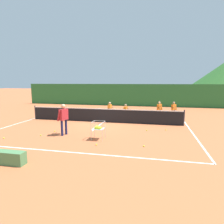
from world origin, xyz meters
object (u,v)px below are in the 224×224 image
tennis_net (103,115)px  student_0 (110,109)px  student_2 (159,108)px  tennis_ball_4 (166,130)px  ball_cart (98,128)px  tennis_ball_6 (96,145)px  student_3 (174,108)px  student_1 (126,110)px  tennis_ball_3 (144,146)px  tennis_ball_2 (4,138)px  courtside_bench (5,157)px  instructor (64,117)px  tennis_ball_0 (147,130)px  tennis_ball_1 (55,131)px  tennis_ball_5 (41,135)px

tennis_net → student_0: size_ratio=8.36×
student_2 → tennis_ball_4: bearing=-85.4°
ball_cart → tennis_ball_6: ball_cart is taller
student_3 → ball_cart: student_3 is taller
student_2 → student_1: bearing=-152.5°
ball_cart → tennis_ball_3: ball_cart is taller
student_3 → ball_cart: (-4.18, -6.76, -0.19)m
ball_cart → tennis_ball_3: (2.30, -0.64, -0.56)m
tennis_ball_2 → student_0: bearing=57.5°
tennis_ball_4 → courtside_bench: (-5.77, -6.07, 0.20)m
tennis_net → ball_cart: tennis_net is taller
student_1 → tennis_ball_2: size_ratio=17.48×
ball_cart → tennis_ball_6: bearing=-78.2°
tennis_net → courtside_bench: 7.73m
instructor → courtside_bench: size_ratio=1.12×
tennis_ball_4 → courtside_bench: courtside_bench is taller
tennis_ball_6 → tennis_ball_2: bearing=179.9°
student_0 → ball_cart: student_0 is taller
tennis_net → instructor: (-1.21, -3.70, 0.51)m
student_0 → tennis_ball_0: 4.40m
tennis_ball_2 → tennis_ball_1: bearing=44.0°
student_2 → tennis_ball_6: (-2.89, -7.54, -0.75)m
instructor → tennis_ball_4: 5.94m
instructor → tennis_ball_0: instructor is taller
tennis_ball_0 → tennis_net: bearing=149.3°
courtside_bench → student_1: bearing=71.4°
instructor → student_1: instructor is taller
tennis_ball_4 → tennis_ball_5: same height
student_1 → tennis_ball_0: (1.70, -3.08, -0.68)m
tennis_ball_0 → ball_cart: bearing=-135.6°
tennis_ball_2 → courtside_bench: bearing=-47.8°
student_3 → ball_cart: 7.95m
tennis_ball_1 → instructor: bearing=-30.1°
tennis_ball_3 → student_0: bearing=115.9°
student_1 → tennis_ball_6: 6.30m
instructor → courtside_bench: 3.97m
student_3 → tennis_ball_6: bearing=-117.5°
student_3 → ball_cart: size_ratio=1.44×
tennis_net → courtside_bench: tennis_net is taller
ball_cart → tennis_ball_5: 3.21m
tennis_ball_5 → tennis_net: bearing=60.5°
student_0 → student_2: (3.73, 1.20, -0.00)m
tennis_net → tennis_ball_3: tennis_net is taller
student_1 → tennis_ball_0: bearing=-61.1°
student_1 → tennis_ball_3: size_ratio=17.48×
tennis_ball_4 → student_2: bearing=94.6°
ball_cart → tennis_ball_2: size_ratio=13.22×
tennis_net → student_1: (1.41, 1.24, 0.22)m
tennis_ball_1 → courtside_bench: size_ratio=0.05×
instructor → student_2: (5.11, 6.23, -0.23)m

